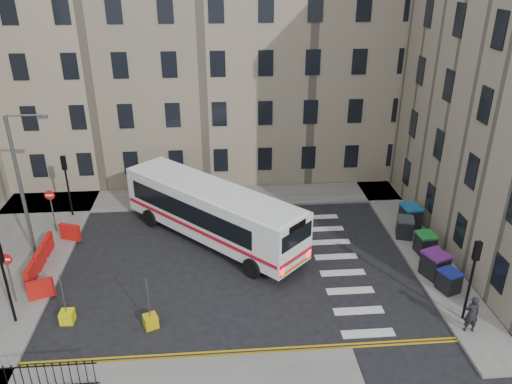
{
  "coord_description": "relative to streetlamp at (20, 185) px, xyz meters",
  "views": [
    {
      "loc": [
        -2.46,
        -23.11,
        15.26
      ],
      "look_at": [
        -0.32,
        2.98,
        3.0
      ],
      "focal_mm": 35.0,
      "sensor_mm": 36.0,
      "label": 1
    }
  ],
  "objects": [
    {
      "name": "no_entry_north",
      "position": [
        0.5,
        2.5,
        -2.26
      ],
      "size": [
        0.6,
        0.08,
        3.0
      ],
      "color": "#595B5E",
      "rests_on": "pavement_west"
    },
    {
      "name": "pavement_north",
      "position": [
        7.0,
        6.6,
        -4.26
      ],
      "size": [
        36.0,
        3.2,
        0.15
      ],
      "primitive_type": "cube",
      "color": "slate",
      "rests_on": "ground"
    },
    {
      "name": "traffic_light_east",
      "position": [
        21.6,
        -7.5,
        -1.47
      ],
      "size": [
        0.28,
        0.22,
        4.1
      ],
      "color": "black",
      "rests_on": "pavement_east"
    },
    {
      "name": "streetlamp",
      "position": [
        0.0,
        0.0,
        0.0
      ],
      "size": [
        0.5,
        0.22,
        8.14
      ],
      "color": "#595B5E",
      "rests_on": "pavement_west"
    },
    {
      "name": "wheelie_bin_d",
      "position": [
        21.5,
        0.08,
        -3.57
      ],
      "size": [
        1.23,
        1.33,
        1.22
      ],
      "rotation": [
        0.0,
        0.0,
        -0.29
      ],
      "color": "black",
      "rests_on": "pavement_east"
    },
    {
      "name": "wheelie_bin_b",
      "position": [
        21.61,
        -4.06,
        -3.49
      ],
      "size": [
        1.46,
        1.55,
        1.37
      ],
      "rotation": [
        0.0,
        0.0,
        0.37
      ],
      "color": "black",
      "rests_on": "pavement_east"
    },
    {
      "name": "ground",
      "position": [
        13.0,
        -2.0,
        -4.34
      ],
      "size": [
        120.0,
        120.0,
        0.0
      ],
      "primitive_type": "plane",
      "color": "black",
      "rests_on": "ground"
    },
    {
      "name": "traffic_light_nw",
      "position": [
        1.0,
        4.5,
        -1.47
      ],
      "size": [
        0.28,
        0.22,
        4.1
      ],
      "color": "black",
      "rests_on": "pavement_west"
    },
    {
      "name": "bus",
      "position": [
        10.07,
        0.91,
        -2.4
      ],
      "size": [
        10.61,
        10.78,
        3.36
      ],
      "rotation": [
        0.0,
        0.0,
        0.77
      ],
      "color": "white",
      "rests_on": "ground"
    },
    {
      "name": "terrace_north",
      "position": [
        6.0,
        13.5,
        4.28
      ],
      "size": [
        38.3,
        10.8,
        17.2
      ],
      "color": "gray",
      "rests_on": "ground"
    },
    {
      "name": "wheelie_bin_a",
      "position": [
        21.82,
        -5.35,
        -3.62
      ],
      "size": [
        1.17,
        1.25,
        1.12
      ],
      "rotation": [
        0.0,
        0.0,
        0.34
      ],
      "color": "black",
      "rests_on": "pavement_east"
    },
    {
      "name": "wheelie_bin_e",
      "position": [
        22.29,
        1.32,
        -3.5
      ],
      "size": [
        1.21,
        1.35,
        1.37
      ],
      "rotation": [
        0.0,
        0.0,
        0.11
      ],
      "color": "black",
      "rests_on": "pavement_east"
    },
    {
      "name": "traffic_light_sw",
      "position": [
        1.0,
        -6.0,
        -1.47
      ],
      "size": [
        0.28,
        0.22,
        4.1
      ],
      "color": "black",
      "rests_on": "pavement_west"
    },
    {
      "name": "pavement_east",
      "position": [
        22.0,
        2.0,
        -4.26
      ],
      "size": [
        2.4,
        26.0,
        0.15
      ],
      "primitive_type": "cube",
      "color": "slate",
      "rests_on": "ground"
    },
    {
      "name": "pedestrian",
      "position": [
        21.46,
        -8.33,
        -3.27
      ],
      "size": [
        0.69,
        0.48,
        1.83
      ],
      "primitive_type": "imported",
      "rotation": [
        0.0,
        0.0,
        3.08
      ],
      "color": "black",
      "rests_on": "pavement_east"
    },
    {
      "name": "wheelie_bin_c",
      "position": [
        22.01,
        -1.8,
        -3.58
      ],
      "size": [
        1.04,
        1.17,
        1.21
      ],
      "rotation": [
        0.0,
        0.0,
        0.09
      ],
      "color": "black",
      "rests_on": "pavement_east"
    },
    {
      "name": "no_entry_south",
      "position": [
        0.5,
        -4.5,
        -2.26
      ],
      "size": [
        0.6,
        0.08,
        3.0
      ],
      "color": "#595B5E",
      "rests_on": "pavement_west"
    },
    {
      "name": "roadworks_barriers",
      "position": [
        1.16,
        -1.5,
        -3.69
      ],
      "size": [
        1.66,
        6.26,
        1.0
      ],
      "color": "red",
      "rests_on": "pavement_west"
    },
    {
      "name": "pavement_west",
      "position": [
        -1.0,
        -1.0,
        -4.26
      ],
      "size": [
        6.0,
        22.0,
        0.15
      ],
      "primitive_type": "cube",
      "color": "slate",
      "rests_on": "ground"
    },
    {
      "name": "bollard_chevron",
      "position": [
        7.23,
        -6.72,
        -4.04
      ],
      "size": [
        0.79,
        0.79,
        0.6
      ],
      "primitive_type": "cube",
      "rotation": [
        0.0,
        0.0,
        0.4
      ],
      "color": "gold",
      "rests_on": "ground"
    },
    {
      "name": "bollard_yellow",
      "position": [
        3.36,
        -6.09,
        -4.04
      ],
      "size": [
        0.62,
        0.62,
        0.6
      ],
      "primitive_type": "cube",
      "rotation": [
        0.0,
        0.0,
        -0.03
      ],
      "color": "yellow",
      "rests_on": "ground"
    }
  ]
}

